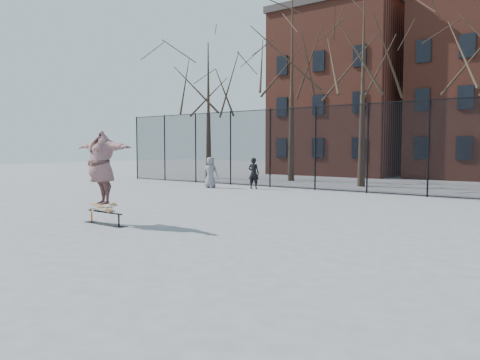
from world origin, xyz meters
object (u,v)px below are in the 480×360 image
Objects in this scene: skate_rail at (105,219)px; skater at (101,170)px; bystander_grey at (210,172)px; skateboard at (102,209)px; bystander_black at (254,173)px.

skate_rail is 1.30m from skater.
skate_rail is 11.51m from bystander_grey.
skateboard is at bearing 0.00° from skater.
skate_rail is 0.66× the size of skater.
bystander_grey is 1.01× the size of bystander_black.
skate_rail is at bearing 0.00° from skateboard.
bystander_grey is (-5.19, 10.20, 0.37)m from skateboard.
bystander_grey is at bearing 7.29° from bystander_black.
bystander_black is (-3.08, 11.02, 0.36)m from skateboard.
skater reaches higher than bystander_grey.
bystander_grey reaches higher than skate_rail.
skater is at bearing 91.68° from bystander_black.
bystander_grey is (-5.30, 10.20, 0.64)m from skate_rail.
skateboard is 0.60× the size of bystander_black.
skateboard is 1.03m from skater.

